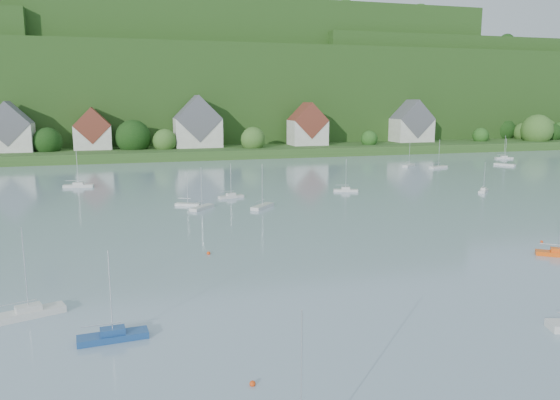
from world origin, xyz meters
name	(u,v)px	position (x,y,z in m)	size (l,w,h in m)	color
far_shore_strip	(180,149)	(0.00, 200.00, 1.50)	(600.00, 60.00, 3.00)	#2C531F
forested_ridge	(165,92)	(0.39, 268.57, 22.89)	(620.00, 181.22, 69.89)	#1C3B13
village_building_0	(10,131)	(-55.00, 187.00, 9.51)	(14.00, 10.40, 16.00)	beige
village_building_1	(93,132)	(-30.00, 189.00, 8.75)	(12.00, 9.36, 14.00)	beige
village_building_2	(198,126)	(5.00, 188.00, 10.27)	(16.00, 11.44, 18.00)	beige
village_building_3	(308,127)	(45.00, 186.00, 9.43)	(13.00, 10.40, 15.50)	beige
village_building_4	(412,125)	(90.00, 190.00, 9.59)	(15.00, 10.40, 16.50)	beige
near_sailboat_1	(113,335)	(-22.42, 38.64, 0.42)	(5.73, 2.03, 7.58)	navy
near_sailboat_5	(558,253)	(31.16, 48.63, 0.41)	(5.16, 4.26, 7.13)	#F05310
near_sailboat_6	(29,312)	(-29.79, 45.87, 0.44)	(6.38, 3.68, 8.31)	silver
mooring_buoy_0	(253,385)	(-13.13, 28.43, 0.00)	(0.45, 0.45, 0.45)	#E3410F
mooring_buoy_2	(542,242)	(34.00, 54.71, 0.00)	(0.39, 0.39, 0.39)	#E3410F
mooring_buoy_3	(209,254)	(-11.01, 61.67, 0.00)	(0.48, 0.48, 0.48)	#E3410F
far_sailboat_cluster	(276,180)	(14.48, 120.61, 0.37)	(205.49, 66.19, 8.71)	silver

